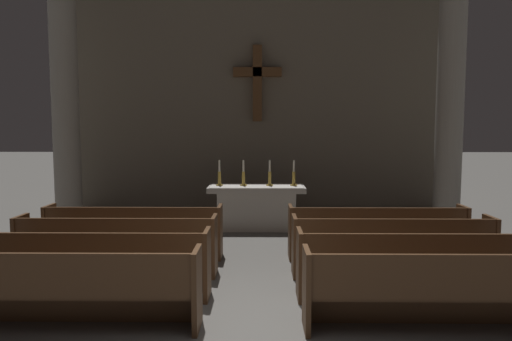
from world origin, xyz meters
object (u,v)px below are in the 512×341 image
pew_right_row_4 (377,232)px  altar (257,206)px  pew_left_row_2 (95,264)px  pew_right_row_1 (441,291)px  candlestick_inner_right (270,178)px  pew_right_row_2 (413,265)px  pew_left_row_3 (117,246)px  candlestick_inner_left (243,178)px  pew_left_row_4 (134,232)px  candlestick_outer_left (219,178)px  pew_right_row_3 (392,246)px  column_left_second (66,109)px  pew_left_row_1 (64,289)px  column_right_second (450,109)px

pew_right_row_4 → altar: size_ratio=1.42×
pew_left_row_2 → pew_right_row_1: (4.32, -1.00, 0.00)m
candlestick_inner_right → pew_right_row_2: bearing=-67.1°
pew_left_row_3 → candlestick_inner_left: (1.86, 3.41, 0.71)m
pew_left_row_4 → pew_right_row_1: (4.32, -2.99, 0.00)m
pew_left_row_3 → candlestick_outer_left: bearing=69.0°
pew_left_row_3 → pew_right_row_3: 4.32m
pew_right_row_1 → candlestick_outer_left: candlestick_outer_left is taller
pew_left_row_2 → column_left_second: 5.82m
pew_left_row_1 → pew_left_row_3: (0.00, 1.99, 0.00)m
pew_left_row_4 → column_left_second: (-2.34, 2.81, 2.29)m
pew_left_row_2 → altar: size_ratio=1.42×
pew_left_row_4 → pew_right_row_4: size_ratio=1.00×
pew_right_row_2 → candlestick_inner_left: size_ratio=5.39×
pew_right_row_4 → candlestick_inner_right: bearing=127.6°
pew_left_row_4 → column_right_second: column_right_second is taller
pew_left_row_2 → pew_left_row_4: same height
pew_right_row_1 → pew_right_row_3: 1.99m
pew_right_row_1 → altar: 5.82m
column_right_second → candlestick_inner_left: size_ratio=9.86×
pew_right_row_3 → altar: bearing=122.4°
pew_left_row_4 → pew_right_row_1: 5.25m
altar → pew_right_row_4: bearing=-48.2°
pew_left_row_1 → altar: size_ratio=1.42×
candlestick_inner_right → candlestick_inner_left: bearing=180.0°
pew_right_row_2 → candlestick_inner_left: candlestick_inner_left is taller
pew_right_row_1 → column_right_second: column_right_second is taller
pew_left_row_4 → pew_left_row_3: bearing=-90.0°
candlestick_inner_left → candlestick_inner_right: 0.60m
altar → pew_left_row_4: bearing=-131.8°
pew_right_row_2 → pew_right_row_3: (0.00, 1.00, 0.00)m
pew_left_row_2 → candlestick_inner_left: 4.84m
pew_left_row_4 → candlestick_inner_left: (1.86, 2.42, 0.71)m
pew_right_row_4 → pew_left_row_4: bearing=180.0°
column_left_second → candlestick_inner_left: 4.50m
pew_left_row_1 → candlestick_inner_right: size_ratio=5.39×
candlestick_inner_left → candlestick_outer_left: bearing=180.0°
column_right_second → candlestick_inner_right: 4.50m
pew_left_row_3 → pew_right_row_4: 4.44m
pew_left_row_1 → candlestick_outer_left: candlestick_outer_left is taller
candlestick_outer_left → candlestick_inner_left: size_ratio=1.00×
pew_left_row_4 → candlestick_inner_right: candlestick_inner_right is taller
pew_left_row_2 → pew_right_row_2: 4.32m
pew_right_row_4 → column_left_second: size_ratio=0.55×
pew_right_row_4 → candlestick_outer_left: (-3.01, 2.42, 0.71)m
altar → pew_right_row_2: bearing=-63.9°
pew_left_row_3 → altar: altar is taller
pew_right_row_4 → pew_right_row_3: bearing=-90.0°
pew_right_row_2 → pew_left_row_1: bearing=-167.0°
pew_left_row_3 → altar: (2.16, 3.41, 0.06)m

